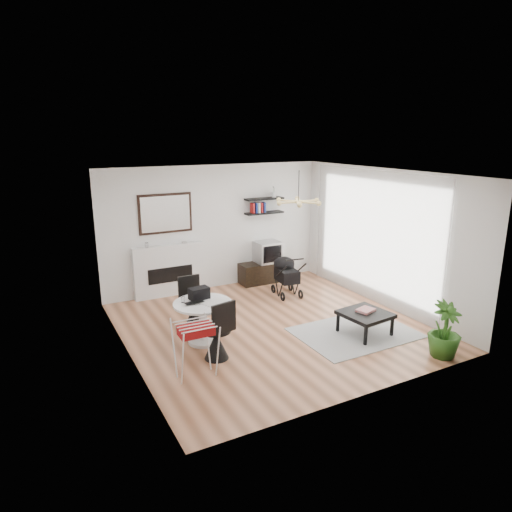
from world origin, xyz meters
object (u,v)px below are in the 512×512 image
stroller (286,277)px  fireplace (169,264)px  dining_table (203,316)px  tv_console (266,272)px  crt_tv (267,252)px  drying_rack (196,349)px  coffee_table (365,315)px  potted_plant (445,330)px

stroller → fireplace: bearing=160.8°
dining_table → stroller: size_ratio=1.05×
tv_console → crt_tv: 0.48m
drying_rack → coffee_table: size_ratio=1.00×
tv_console → coffee_table: tv_console is taller
tv_console → potted_plant: bearing=-82.2°
fireplace → drying_rack: fireplace is taller
stroller → tv_console: bearing=94.6°
tv_console → dining_table: (-2.46, -2.30, 0.22)m
potted_plant → coffee_table: bearing=113.8°
drying_rack → potted_plant: 3.78m
fireplace → stroller: bearing=-27.2°
coffee_table → crt_tv: bearing=91.0°
crt_tv → dining_table: (-2.49, -2.30, -0.25)m
tv_console → stroller: 0.98m
dining_table → potted_plant: (3.08, -2.19, -0.02)m
tv_console → fireplace: bearing=176.1°
coffee_table → fireplace: bearing=124.1°
dining_table → coffee_table: (2.55, -1.00, -0.11)m
coffee_table → stroller: bearing=93.7°
tv_console → drying_rack: bearing=-132.0°
dining_table → coffee_table: 2.74m
dining_table → drying_rack: 1.11m
tv_console → potted_plant: size_ratio=1.43×
crt_tv → stroller: (-0.09, -0.97, -0.32)m
fireplace → coffee_table: fireplace is taller
crt_tv → dining_table: bearing=-137.3°
drying_rack → stroller: bearing=39.9°
potted_plant → tv_console: bearing=97.8°
drying_rack → potted_plant: bearing=-17.3°
fireplace → dining_table: size_ratio=2.27×
dining_table → stroller: 2.75m
tv_console → crt_tv: (0.03, -0.00, 0.48)m
fireplace → dining_table: 2.47m
tv_console → coffee_table: size_ratio=1.54×
dining_table → drying_rack: (-0.50, -0.99, -0.03)m
fireplace → crt_tv: size_ratio=3.92×
tv_console → potted_plant: (0.62, -4.49, 0.20)m
stroller → drying_rack: bearing=-133.4°
tv_console → coffee_table: (0.09, -3.30, 0.12)m
tv_console → dining_table: dining_table is taller
coffee_table → potted_plant: size_ratio=0.93×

